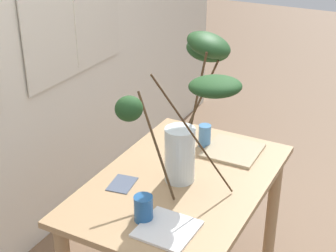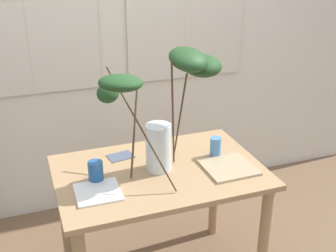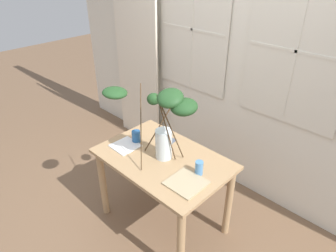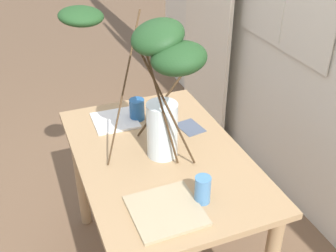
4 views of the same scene
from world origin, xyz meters
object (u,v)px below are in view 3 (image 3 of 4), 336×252
drinking_glass_blue_left (136,137)px  drinking_glass_blue_right (199,168)px  vase_with_branches (162,118)px  dining_table (163,170)px  plate_square_right (186,183)px  plate_square_left (125,146)px

drinking_glass_blue_left → drinking_glass_blue_right: size_ratio=0.96×
vase_with_branches → drinking_glass_blue_left: (-0.37, 0.03, -0.35)m
vase_with_branches → dining_table: bearing=125.7°
vase_with_branches → drinking_glass_blue_right: 0.49m
plate_square_right → vase_with_branches: bearing=167.0°
vase_with_branches → plate_square_left: 0.56m
drinking_glass_blue_right → plate_square_right: bearing=-87.7°
vase_with_branches → drinking_glass_blue_left: vase_with_branches is taller
drinking_glass_blue_right → plate_square_right: (0.01, -0.16, -0.05)m
dining_table → plate_square_left: (-0.36, -0.12, 0.15)m
drinking_glass_blue_right → plate_square_left: 0.74m
dining_table → plate_square_left: size_ratio=5.07×
plate_square_left → plate_square_right: bearing=0.3°
vase_with_branches → drinking_glass_blue_right: size_ratio=6.26×
drinking_glass_blue_left → drinking_glass_blue_right: (0.70, 0.04, 0.00)m
dining_table → drinking_glass_blue_right: bearing=7.0°
dining_table → drinking_glass_blue_left: 0.40m
drinking_glass_blue_left → plate_square_right: (0.71, -0.11, -0.05)m
dining_table → plate_square_right: plate_square_right is taller
vase_with_branches → plate_square_right: (0.34, -0.08, -0.40)m
vase_with_branches → drinking_glass_blue_right: vase_with_branches is taller
drinking_glass_blue_left → plate_square_right: size_ratio=0.42×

